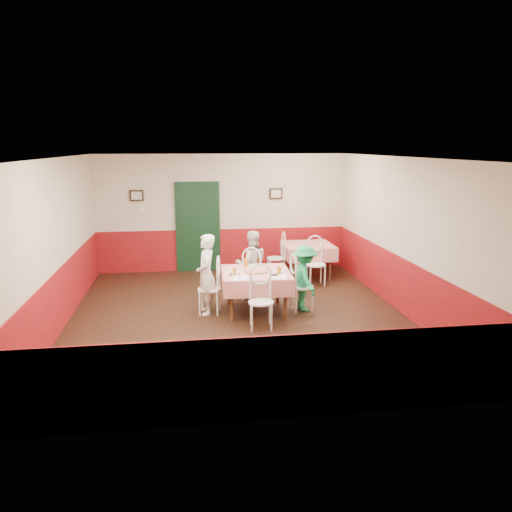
{
  "coord_description": "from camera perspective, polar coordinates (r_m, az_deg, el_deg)",
  "views": [
    {
      "loc": [
        -0.89,
        -8.46,
        3.01
      ],
      "look_at": [
        0.35,
        0.2,
        1.05
      ],
      "focal_mm": 35.0,
      "sensor_mm": 36.0,
      "label": 1
    }
  ],
  "objects": [
    {
      "name": "back_wall",
      "position": [
        12.1,
        -3.86,
        4.95
      ],
      "size": [
        6.0,
        0.1,
        2.8
      ],
      "primitive_type": "cube",
      "color": "beige",
      "rests_on": "ground"
    },
    {
      "name": "chair_near",
      "position": [
        8.31,
        0.58,
        -5.32
      ],
      "size": [
        0.45,
        0.45,
        0.9
      ],
      "primitive_type": null,
      "rotation": [
        0.0,
        0.0,
        -0.08
      ],
      "color": "white",
      "rests_on": "ground"
    },
    {
      "name": "glass_a",
      "position": [
        8.77,
        -2.46,
        -1.81
      ],
      "size": [
        0.07,
        0.07,
        0.13
      ],
      "primitive_type": "cylinder",
      "rotation": [
        0.0,
        0.0,
        -0.04
      ],
      "color": "#BF7219",
      "rests_on": "main_table"
    },
    {
      "name": "door",
      "position": [
        12.08,
        -6.66,
        3.19
      ],
      "size": [
        0.96,
        0.06,
        2.1
      ],
      "primitive_type": "cube",
      "color": "black",
      "rests_on": "ground"
    },
    {
      "name": "plate_far",
      "position": [
        9.44,
        -0.15,
        -1.12
      ],
      "size": [
        0.26,
        0.26,
        0.01
      ],
      "primitive_type": "cylinder",
      "rotation": [
        0.0,
        0.0,
        -0.04
      ],
      "color": "white",
      "rests_on": "main_table"
    },
    {
      "name": "wainscot_left",
      "position": [
        9.07,
        -21.2,
        -4.32
      ],
      "size": [
        0.03,
        7.0,
        1.0
      ],
      "primitive_type": "cube",
      "color": "maroon",
      "rests_on": "ground"
    },
    {
      "name": "diner_left",
      "position": [
        9.01,
        -5.71,
        -2.11
      ],
      "size": [
        0.36,
        0.54,
        1.46
      ],
      "primitive_type": "imported",
      "rotation": [
        0.0,
        0.0,
        -1.56
      ],
      "color": "gray",
      "rests_on": "ground"
    },
    {
      "name": "wainscot_right",
      "position": [
        9.64,
        15.9,
        -2.97
      ],
      "size": [
        0.03,
        7.0,
        1.0
      ],
      "primitive_type": "cube",
      "color": "maroon",
      "rests_on": "ground"
    },
    {
      "name": "beer_bottle",
      "position": [
        9.41,
        0.25,
        -0.59
      ],
      "size": [
        0.06,
        0.06,
        0.2
      ],
      "primitive_type": "cylinder",
      "rotation": [
        0.0,
        0.0,
        -0.04
      ],
      "color": "#381C0A",
      "rests_on": "main_table"
    },
    {
      "name": "shaker_c",
      "position": [
        8.67,
        -2.91,
        -2.13
      ],
      "size": [
        0.04,
        0.04,
        0.09
      ],
      "primitive_type": "cylinder",
      "rotation": [
        0.0,
        0.0,
        -0.04
      ],
      "color": "#B23319",
      "rests_on": "main_table"
    },
    {
      "name": "chair_second_a",
      "position": [
        11.49,
        2.31,
        -0.27
      ],
      "size": [
        0.42,
        0.42,
        0.9
      ],
      "primitive_type": null,
      "rotation": [
        0.0,
        0.0,
        -1.58
      ],
      "color": "white",
      "rests_on": "ground"
    },
    {
      "name": "picture_left",
      "position": [
        12.02,
        -13.49,
        6.74
      ],
      "size": [
        0.32,
        0.03,
        0.26
      ],
      "primitive_type": "cube",
      "color": "black",
      "rests_on": "back_wall"
    },
    {
      "name": "wallet",
      "position": [
        8.78,
        2.1,
        -2.16
      ],
      "size": [
        0.11,
        0.09,
        0.02
      ],
      "primitive_type": "cube",
      "rotation": [
        0.0,
        0.0,
        -0.04
      ],
      "color": "black",
      "rests_on": "main_table"
    },
    {
      "name": "chair_far",
      "position": [
        9.94,
        -0.48,
        -2.31
      ],
      "size": [
        0.48,
        0.48,
        0.9
      ],
      "primitive_type": null,
      "rotation": [
        0.0,
        0.0,
        2.98
      ],
      "color": "white",
      "rests_on": "ground"
    },
    {
      "name": "right_wall",
      "position": [
        9.45,
        16.31,
        2.3
      ],
      "size": [
        0.1,
        7.0,
        2.8
      ],
      "primitive_type": "cube",
      "color": "beige",
      "rests_on": "ground"
    },
    {
      "name": "shaker_b",
      "position": [
        8.56,
        -1.9,
        -2.32
      ],
      "size": [
        0.04,
        0.04,
        0.09
      ],
      "primitive_type": "cylinder",
      "rotation": [
        0.0,
        0.0,
        -0.04
      ],
      "color": "silver",
      "rests_on": "main_table"
    },
    {
      "name": "plate_right",
      "position": [
        9.07,
        2.68,
        -1.71
      ],
      "size": [
        0.26,
        0.26,
        0.01
      ],
      "primitive_type": "cylinder",
      "rotation": [
        0.0,
        0.0,
        -0.04
      ],
      "color": "white",
      "rests_on": "main_table"
    },
    {
      "name": "thermostat",
      "position": [
        12.05,
        -12.93,
        5.1
      ],
      "size": [
        0.1,
        0.03,
        0.1
      ],
      "primitive_type": "cube",
      "color": "white",
      "rests_on": "back_wall"
    },
    {
      "name": "plate_left",
      "position": [
        8.98,
        -2.66,
        -1.85
      ],
      "size": [
        0.26,
        0.26,
        0.01
      ],
      "primitive_type": "cylinder",
      "rotation": [
        0.0,
        0.0,
        -0.04
      ],
      "color": "white",
      "rests_on": "main_table"
    },
    {
      "name": "menu_left",
      "position": [
        8.65,
        -1.99,
        -2.46
      ],
      "size": [
        0.34,
        0.43,
        0.0
      ],
      "primitive_type": "cube",
      "rotation": [
        0.0,
        0.0,
        0.1
      ],
      "color": "white",
      "rests_on": "main_table"
    },
    {
      "name": "front_wall",
      "position": [
        5.29,
        1.93,
        -5.09
      ],
      "size": [
        6.0,
        0.1,
        2.8
      ],
      "primitive_type": "cube",
      "color": "beige",
      "rests_on": "ground"
    },
    {
      "name": "chair_left",
      "position": [
        9.08,
        -5.36,
        -3.81
      ],
      "size": [
        0.49,
        0.49,
        0.9
      ],
      "primitive_type": null,
      "rotation": [
        0.0,
        0.0,
        -1.74
      ],
      "color": "white",
      "rests_on": "ground"
    },
    {
      "name": "second_table",
      "position": [
        11.66,
        5.93,
        -0.51
      ],
      "size": [
        1.13,
        1.13,
        0.77
      ],
      "primitive_type": "cube",
      "rotation": [
        0.0,
        0.0,
        -0.01
      ],
      "color": "red",
      "rests_on": "ground"
    },
    {
      "name": "wainscot_front",
      "position": [
        5.65,
        1.83,
        -13.78
      ],
      "size": [
        6.0,
        0.03,
        1.0
      ],
      "primitive_type": "cube",
      "color": "maroon",
      "rests_on": "ground"
    },
    {
      "name": "glass_c",
      "position": [
        9.38,
        -1.15,
        -0.8
      ],
      "size": [
        0.08,
        0.08,
        0.15
      ],
      "primitive_type": "cylinder",
      "rotation": [
        0.0,
        0.0,
        -0.04
      ],
      "color": "#BF7219",
      "rests_on": "main_table"
    },
    {
      "name": "left_wall",
      "position": [
        8.87,
        -21.75,
        1.26
      ],
      "size": [
        0.1,
        7.0,
        2.8
      ],
      "primitive_type": "cube",
      "color": "beige",
      "rests_on": "ground"
    },
    {
      "name": "ceiling",
      "position": [
        8.51,
        -2.18,
        11.2
      ],
      "size": [
        7.0,
        7.0,
        0.0
      ],
      "primitive_type": "plane",
      "color": "white",
      "rests_on": "back_wall"
    },
    {
      "name": "floor",
      "position": [
        9.03,
        -2.03,
        -6.87
      ],
      "size": [
        7.0,
        7.0,
        0.0
      ],
      "primitive_type": "plane",
      "color": "black",
      "rests_on": "ground"
    },
    {
      "name": "pizza",
      "position": [
        9.01,
        0.0,
        -1.75
      ],
      "size": [
        0.43,
        0.43,
        0.03
      ],
      "primitive_type": "cylinder",
      "rotation": [
        0.0,
        0.0,
        -0.04
      ],
      "color": "#B74723",
      "rests_on": "main_table"
    },
    {
      "name": "menu_right",
      "position": [
        8.72,
        2.56,
        -2.34
      ],
      "size": [
        0.39,
        0.46,
        0.0
      ],
      "primitive_type": "cube",
      "rotation": [
        0.0,
        0.0,
        -0.25
      ],
      "color": "white",
      "rests_on": "main_table"
    },
    {
      "name": "wainscot_back",
      "position": [
        12.24,
        -3.79,
        0.76
      ],
      "size": [
        6.0,
        0.03,
        1.0
      ],
      "primitive_type": "cube",
      "color": "maroon",
      "rests_on": "ground"
    },
    {
      "name": "diner_far",
      "position": [
        9.93,
        -0.51,
        -0.96
      ],
      "size": [
        0.71,
        0.58,
        1.36
      ],
      "primitive_type": "imported",
      "rotation": [
        0.0,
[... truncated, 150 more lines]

